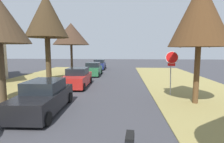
% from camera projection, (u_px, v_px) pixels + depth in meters
% --- Properties ---
extents(stop_sign_far, '(0.81, 0.37, 2.97)m').
position_uv_depth(stop_sign_far, '(172.00, 64.00, 11.75)').
color(stop_sign_far, '#9EA0A5').
rests_on(stop_sign_far, grass_verge_right).
extents(street_tree_right_mid_a, '(3.31, 3.31, 6.82)m').
position_uv_depth(street_tree_right_mid_a, '(200.00, 14.00, 9.64)').
color(street_tree_right_mid_a, brown).
rests_on(street_tree_right_mid_a, grass_verge_right).
extents(street_tree_left_mid_b, '(3.90, 3.90, 8.16)m').
position_uv_depth(street_tree_left_mid_b, '(46.00, 16.00, 16.06)').
color(street_tree_left_mid_b, '#453723').
rests_on(street_tree_left_mid_b, grass_verge_left).
extents(street_tree_left_far, '(4.62, 4.62, 6.47)m').
position_uv_depth(street_tree_left_far, '(71.00, 34.00, 22.48)').
color(street_tree_left_far, '#4B382B').
rests_on(street_tree_left_far, grass_verge_left).
extents(parked_sedan_black, '(2.07, 4.46, 1.57)m').
position_uv_depth(parked_sedan_black, '(44.00, 97.00, 8.88)').
color(parked_sedan_black, black).
rests_on(parked_sedan_black, ground).
extents(parked_sedan_red, '(2.07, 4.46, 1.57)m').
position_uv_depth(parked_sedan_red, '(77.00, 78.00, 15.09)').
color(parked_sedan_red, red).
rests_on(parked_sedan_red, ground).
extents(parked_sedan_green, '(2.07, 4.46, 1.57)m').
position_uv_depth(parked_sedan_green, '(93.00, 69.00, 21.80)').
color(parked_sedan_green, '#28663D').
rests_on(parked_sedan_green, ground).
extents(parked_sedan_navy, '(2.07, 4.46, 1.57)m').
position_uv_depth(parked_sedan_navy, '(99.00, 65.00, 28.72)').
color(parked_sedan_navy, navy).
rests_on(parked_sedan_navy, ground).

